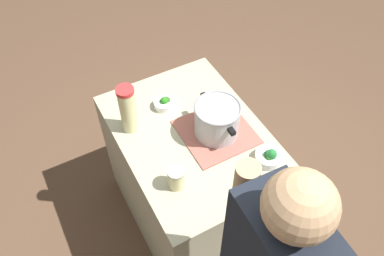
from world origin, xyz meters
TOP-DOWN VIEW (x-y plane):
  - ground_plane at (0.00, 0.00)m, footprint 8.00×8.00m
  - counter_slab at (0.00, 0.00)m, footprint 1.00×0.73m
  - dish_cloth at (0.05, 0.12)m, footprint 0.35×0.36m
  - cooking_pot at (0.05, 0.12)m, footprint 0.30×0.23m
  - lemonade_pitcher at (-0.19, -0.26)m, footprint 0.09×0.09m
  - mason_jar at (0.23, -0.21)m, footprint 0.08×0.08m
  - broccoli_bowl_front at (-0.25, -0.04)m, footprint 0.11×0.11m
  - broccoli_bowl_center at (0.32, 0.25)m, footprint 0.13×0.13m

SIDE VIEW (x-z plane):
  - ground_plane at x=0.00m, z-range 0.00..0.00m
  - counter_slab at x=0.00m, z-range 0.00..0.85m
  - dish_cloth at x=0.05m, z-range 0.85..0.86m
  - broccoli_bowl_front at x=-0.25m, z-range 0.84..0.91m
  - broccoli_bowl_center at x=0.32m, z-range 0.84..0.92m
  - mason_jar at x=0.23m, z-range 0.85..0.97m
  - cooking_pot at x=0.05m, z-range 0.86..1.05m
  - lemonade_pitcher at x=-0.19m, z-range 0.85..1.13m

